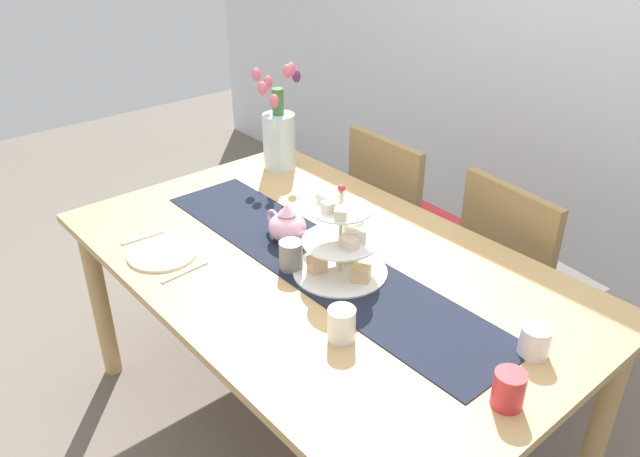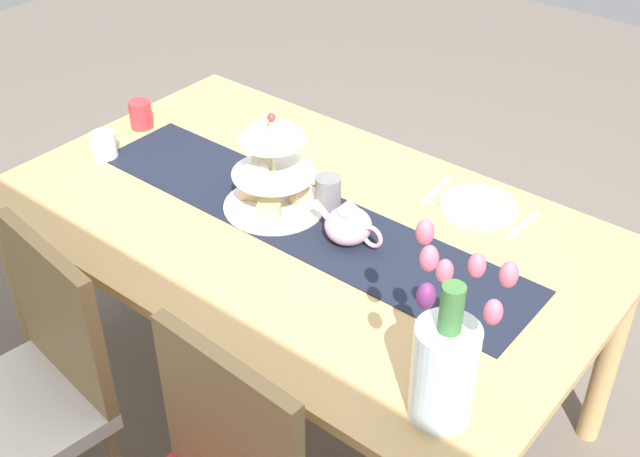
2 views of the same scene
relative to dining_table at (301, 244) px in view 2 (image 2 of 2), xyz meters
The scene contains 14 objects.
ground_plane 0.66m from the dining_table, ahead, with size 8.00×8.00×0.00m, color #6B6056.
dining_table is the anchor object (origin of this frame).
chair_right 0.83m from the dining_table, 69.43° to the left, with size 0.47×0.47×0.91m.
table_runner 0.09m from the dining_table, 90.00° to the right, with size 1.43×0.31×0.00m, color black.
tiered_cake_stand 0.21m from the dining_table, ahead, with size 0.30×0.30×0.30m.
teapot 0.23m from the dining_table, behind, with size 0.24×0.13×0.14m.
tulip_vase 0.82m from the dining_table, 152.32° to the left, with size 0.21×0.20×0.46m.
cream_jug 0.74m from the dining_table, ahead, with size 0.08×0.08×0.09m, color white.
dinner_plate_left 0.53m from the dining_table, 134.58° to the right, with size 0.23×0.23×0.01m, color white.
fork_left 0.64m from the dining_table, 143.93° to the right, with size 0.02×0.15×0.01m, color silver.
knife_left 0.45m from the dining_table, 120.87° to the right, with size 0.01×0.17×0.01m, color silver.
mug_grey 0.18m from the dining_table, 101.68° to the right, with size 0.08×0.08×0.10m, color slate.
mug_white_text 0.42m from the dining_table, 32.22° to the right, with size 0.08×0.08×0.10m, color white.
mug_orange 0.79m from the dining_table, ahead, with size 0.08×0.08×0.10m, color red.
Camera 2 is at (-1.24, 1.45, 2.08)m, focal length 45.50 mm.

